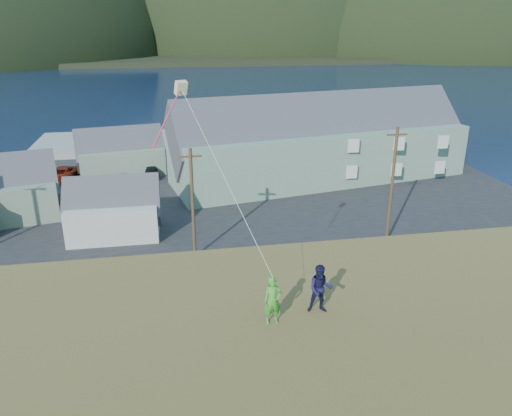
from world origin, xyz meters
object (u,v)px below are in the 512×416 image
(shed_white, at_px, (113,209))
(lodge, at_px, (321,140))
(shed_palegreen_far, at_px, (120,153))
(wharf, at_px, (130,143))
(kite_flyer_navy, at_px, (320,289))
(kite_flyer_green, at_px, (273,301))
(shed_palegreen_near, at_px, (0,191))

(shed_white, bearing_deg, lodge, 30.14)
(shed_white, xyz_separation_m, shed_palegreen_far, (-0.72, 18.56, 0.20))
(wharf, relative_size, shed_white, 3.37)
(shed_white, height_order, shed_palegreen_far, shed_palegreen_far)
(shed_white, bearing_deg, shed_palegreen_far, 92.61)
(shed_palegreen_far, bearing_deg, wharf, 79.32)
(lodge, height_order, kite_flyer_navy, lodge)
(kite_flyer_green, xyz_separation_m, kite_flyer_navy, (1.80, 0.40, 0.04))
(shed_white, xyz_separation_m, kite_flyer_green, (7.92, -25.69, 5.70))
(wharf, relative_size, shed_palegreen_far, 2.41)
(lodge, distance_m, shed_palegreen_far, 23.22)
(lodge, relative_size, kite_flyer_green, 19.94)
(shed_white, distance_m, kite_flyer_green, 27.49)
(kite_flyer_navy, bearing_deg, shed_palegreen_near, 134.00)
(wharf, distance_m, lodge, 30.65)
(lodge, bearing_deg, wharf, 126.00)
(lodge, xyz_separation_m, kite_flyer_green, (-13.65, -38.02, 3.55))
(shed_palegreen_near, distance_m, shed_palegreen_far, 16.10)
(shed_palegreen_near, xyz_separation_m, kite_flyer_green, (18.20, -31.30, 5.38))
(wharf, bearing_deg, lodge, -42.96)
(shed_palegreen_near, relative_size, shed_white, 1.42)
(shed_white, distance_m, shed_palegreen_far, 18.57)
(wharf, relative_size, kite_flyer_green, 15.04)
(lodge, relative_size, shed_palegreen_near, 3.15)
(wharf, relative_size, lodge, 0.75)
(lodge, height_order, shed_white, lodge)
(shed_palegreen_near, height_order, shed_white, shed_palegreen_near)
(wharf, distance_m, shed_palegreen_near, 29.15)
(lodge, xyz_separation_m, kite_flyer_navy, (-11.85, -37.62, 3.59))
(shed_palegreen_near, bearing_deg, kite_flyer_green, -73.31)
(shed_palegreen_near, height_order, shed_palegreen_far, shed_palegreen_near)
(lodge, distance_m, kite_flyer_green, 40.55)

